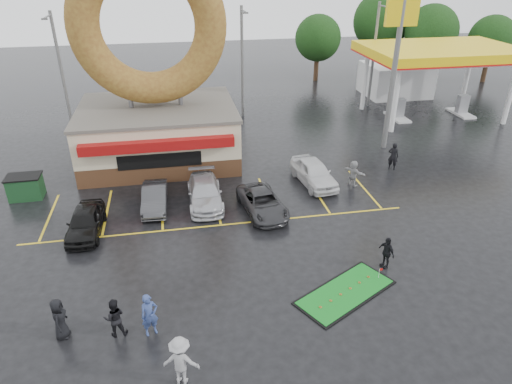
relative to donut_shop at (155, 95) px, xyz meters
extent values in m
plane|color=black|center=(3.00, -12.97, -4.46)|extent=(120.00, 120.00, 0.00)
cube|color=#472B19|center=(0.00, 0.03, -3.86)|extent=(10.00, 8.00, 1.20)
cube|color=beige|center=(0.00, 0.03, -2.11)|extent=(10.00, 8.00, 2.30)
cube|color=#59544C|center=(0.00, 0.03, -0.86)|extent=(10.20, 8.20, 0.20)
cube|color=maroon|center=(0.00, -4.27, -1.86)|extent=(9.00, 0.60, 0.60)
cylinder|color=slate|center=(-1.60, 0.03, -0.16)|extent=(0.30, 0.30, 1.20)
cylinder|color=slate|center=(1.60, 0.03, -0.16)|extent=(0.30, 0.30, 1.20)
torus|color=brown|center=(0.00, 0.03, 4.24)|extent=(9.60, 2.00, 9.60)
cylinder|color=silver|center=(18.00, 2.03, -1.96)|extent=(0.40, 0.40, 5.00)
cylinder|color=silver|center=(28.00, 2.03, -1.96)|extent=(0.40, 0.40, 5.00)
cylinder|color=silver|center=(18.00, 8.03, -1.96)|extent=(0.40, 0.40, 5.00)
cylinder|color=silver|center=(28.00, 8.03, -1.96)|extent=(0.40, 0.40, 5.00)
cube|color=silver|center=(23.00, 5.03, 0.79)|extent=(12.00, 8.00, 0.50)
cube|color=yellow|center=(23.00, 5.03, 1.09)|extent=(12.30, 8.30, 0.70)
cube|color=#99999E|center=(20.00, 5.03, -3.56)|extent=(0.90, 0.60, 1.60)
cube|color=#99999E|center=(26.00, 5.03, -3.56)|extent=(0.90, 0.60, 1.60)
cube|color=silver|center=(23.00, 12.03, -2.96)|extent=(6.00, 5.00, 3.00)
cylinder|color=slate|center=(16.00, -0.97, 0.54)|extent=(0.36, 0.36, 10.00)
cube|color=yellow|center=(16.00, -0.97, 5.04)|extent=(2.20, 0.30, 2.20)
cylinder|color=slate|center=(-7.00, 7.03, 0.04)|extent=(0.24, 0.24, 9.00)
cylinder|color=slate|center=(-7.00, 6.03, 4.24)|extent=(0.12, 2.00, 0.12)
cube|color=slate|center=(-7.00, 5.03, 4.19)|extent=(0.40, 0.18, 0.12)
cylinder|color=slate|center=(7.00, 8.03, 0.04)|extent=(0.24, 0.24, 9.00)
cylinder|color=slate|center=(7.00, 7.03, 4.24)|extent=(0.12, 2.00, 0.12)
cube|color=slate|center=(7.00, 6.03, 4.19)|extent=(0.40, 0.18, 0.12)
cylinder|color=slate|center=(19.00, 9.03, 0.04)|extent=(0.24, 0.24, 9.00)
cylinder|color=slate|center=(19.00, 8.03, 4.24)|extent=(0.12, 2.00, 0.12)
cube|color=slate|center=(19.00, 7.03, 4.19)|extent=(0.40, 0.18, 0.12)
cylinder|color=#332114|center=(29.00, 17.03, -3.02)|extent=(0.50, 0.50, 2.88)
sphere|color=black|center=(29.00, 17.03, 0.74)|extent=(5.60, 5.60, 5.60)
cylinder|color=#332114|center=(35.00, 15.03, -3.20)|extent=(0.50, 0.50, 2.52)
sphere|color=black|center=(35.00, 15.03, 0.09)|extent=(4.90, 4.90, 4.90)
cylinder|color=#332114|center=(25.00, 21.03, -2.84)|extent=(0.50, 0.50, 3.24)
sphere|color=black|center=(25.00, 21.03, 1.39)|extent=(6.30, 6.30, 6.30)
cylinder|color=#332114|center=(17.00, 19.03, -3.20)|extent=(0.50, 0.50, 2.52)
sphere|color=black|center=(17.00, 19.03, 0.09)|extent=(4.90, 4.90, 4.90)
imported|color=black|center=(-3.75, -9.05, -3.80)|extent=(1.76, 3.98, 1.33)
imported|color=#303032|center=(-0.37, -7.03, -3.85)|extent=(1.43, 3.77, 1.23)
imported|color=#B2B2B8|center=(2.41, -7.03, -3.80)|extent=(1.89, 4.57, 1.32)
imported|color=#313134|center=(5.39, -8.66, -3.87)|extent=(2.52, 4.49, 1.19)
imported|color=silver|center=(9.17, -5.75, -3.73)|extent=(2.28, 4.52, 1.48)
imported|color=navy|center=(-0.43, -16.69, -3.59)|extent=(0.75, 0.62, 1.76)
imported|color=black|center=(-1.70, -16.50, -3.67)|extent=(0.82, 0.66, 1.59)
imported|color=gray|center=(0.60, -19.09, -3.53)|extent=(1.34, 0.99, 1.86)
imported|color=black|center=(-3.65, -16.25, -3.62)|extent=(0.58, 0.85, 1.68)
imported|color=black|center=(9.87, -14.45, -3.70)|extent=(0.65, 0.97, 1.53)
imported|color=#949496|center=(11.46, -6.42, -3.67)|extent=(1.21, 1.50, 1.60)
imported|color=black|center=(14.87, -4.66, -3.55)|extent=(0.79, 0.76, 1.82)
cube|color=#1B4623|center=(-7.68, -4.47, -3.81)|extent=(1.81, 1.22, 1.30)
cube|color=black|center=(7.49, -15.88, -4.44)|extent=(4.81, 3.81, 0.05)
cube|color=#13731F|center=(7.49, -15.88, -4.41)|extent=(4.53, 3.54, 0.03)
cylinder|color=silver|center=(9.22, -15.27, -4.16)|extent=(0.02, 0.02, 0.50)
cube|color=red|center=(9.29, -15.27, -3.96)|extent=(0.14, 0.01, 0.10)
camera|label=1|loc=(1.06, -29.85, 8.13)|focal=32.00mm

